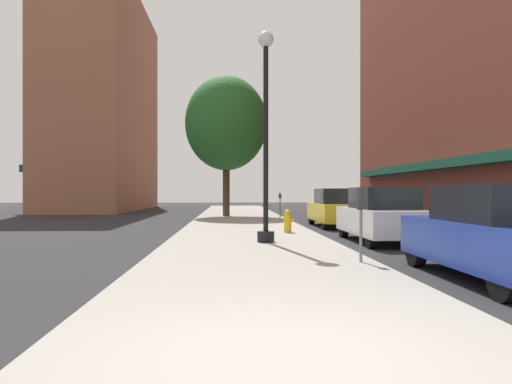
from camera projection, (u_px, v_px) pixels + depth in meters
ground_plane at (329, 225)px, 22.31m from camera, size 90.00×90.00×0.00m
sidewalk_slab at (242, 222)px, 23.09m from camera, size 4.80×50.00×0.12m
building_right_brick at (510, 35)px, 26.88m from camera, size 6.80×40.00×20.49m
building_far_background at (105, 105)px, 40.46m from camera, size 6.80×18.00×17.51m
lamppost at (266, 132)px, 13.52m from camera, size 0.48×0.48×5.90m
fire_hydrant at (288, 221)px, 16.77m from camera, size 0.33×0.26×0.79m
parking_meter_near at (361, 221)px, 9.72m from camera, size 0.14×0.09×1.31m
parking_meter_far at (280, 203)px, 25.36m from camera, size 0.14×0.09×1.31m
tree_near at (226, 124)px, 28.10m from camera, size 4.76×4.76×8.12m
car_blue at (497, 234)px, 8.29m from camera, size 1.80×4.30×1.66m
car_white at (382, 216)px, 14.59m from camera, size 1.80×4.30×1.66m
car_yellow at (336, 208)px, 20.93m from camera, size 1.80×4.30×1.66m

